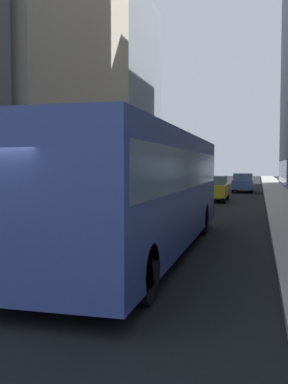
# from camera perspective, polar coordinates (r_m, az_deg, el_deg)

# --- Properties ---
(ground_plane) EXTENTS (120.00, 120.00, 0.00)m
(ground_plane) POSITION_cam_1_polar(r_m,az_deg,el_deg) (41.60, 8.82, 0.22)
(ground_plane) COLOR black
(sidewalk_left) EXTENTS (2.40, 110.00, 0.15)m
(sidewalk_left) POSITION_cam_1_polar(r_m,az_deg,el_deg) (42.54, 1.15, 0.43)
(sidewalk_left) COLOR #ADA89E
(sidewalk_left) RESTS_ON ground
(sidewalk_right) EXTENTS (2.40, 110.00, 0.15)m
(sidewalk_right) POSITION_cam_1_polar(r_m,az_deg,el_deg) (41.42, 16.69, 0.21)
(sidewalk_right) COLOR #ADA89E
(sidewalk_right) RESTS_ON ground
(building_left_far) EXTENTS (8.93, 17.43, 20.28)m
(building_left_far) POSITION_cam_1_polar(r_m,az_deg,el_deg) (47.65, -5.47, 12.87)
(building_left_far) COLOR slate
(building_left_far) RESTS_ON ground
(transit_bus) EXTENTS (2.78, 11.53, 3.05)m
(transit_bus) POSITION_cam_1_polar(r_m,az_deg,el_deg) (11.45, -0.21, 0.99)
(transit_bus) COLOR #33478C
(transit_bus) RESTS_ON ground
(car_white_van) EXTENTS (1.95, 4.17, 1.62)m
(car_white_van) POSITION_cam_1_polar(r_m,az_deg,el_deg) (42.85, 5.22, 1.44)
(car_white_van) COLOR silver
(car_white_van) RESTS_ON ground
(car_blue_hatchback) EXTENTS (1.71, 4.76, 1.62)m
(car_blue_hatchback) POSITION_cam_1_polar(r_m,az_deg,el_deg) (39.23, 12.59, 1.20)
(car_blue_hatchback) COLOR #4C6BB7
(car_blue_hatchback) RESTS_ON ground
(car_yellow_taxi) EXTENTS (1.95, 3.96, 1.62)m
(car_yellow_taxi) POSITION_cam_1_polar(r_m,az_deg,el_deg) (28.78, 8.69, 0.48)
(car_yellow_taxi) COLOR yellow
(car_yellow_taxi) RESTS_ON ground
(box_truck) EXTENTS (2.30, 7.50, 3.05)m
(box_truck) POSITION_cam_1_polar(r_m,az_deg,el_deg) (31.95, 2.02, 2.32)
(box_truck) COLOR #19519E
(box_truck) RESTS_ON ground
(dalmatian_dog) EXTENTS (0.22, 0.96, 0.72)m
(dalmatian_dog) POSITION_cam_1_polar(r_m,az_deg,el_deg) (8.80, -17.73, -8.20)
(dalmatian_dog) COLOR white
(dalmatian_dog) RESTS_ON ground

